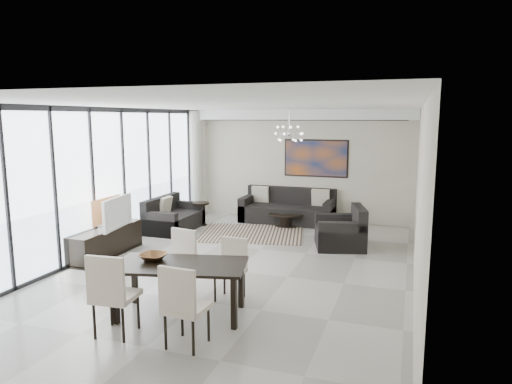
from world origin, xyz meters
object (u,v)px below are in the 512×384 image
at_px(coffee_table, 287,218).
at_px(sofa_main, 288,211).
at_px(dining_table, 180,270).
at_px(television, 112,213).
at_px(tv_console, 105,242).

relative_size(coffee_table, sofa_main, 0.39).
bearing_deg(dining_table, coffee_table, 90.07).
bearing_deg(television, tv_console, 100.79).
height_order(coffee_table, sofa_main, sofa_main).
height_order(sofa_main, television, television).
distance_m(coffee_table, tv_console, 4.54).
height_order(sofa_main, dining_table, sofa_main).
bearing_deg(television, coffee_table, -43.63).
relative_size(tv_console, dining_table, 0.93).
relative_size(television, dining_table, 0.56).
bearing_deg(coffee_table, dining_table, -89.93).
bearing_deg(coffee_table, tv_console, -126.92).
bearing_deg(coffee_table, sofa_main, 103.03).
relative_size(coffee_table, tv_console, 0.52).
bearing_deg(dining_table, tv_console, 144.13).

